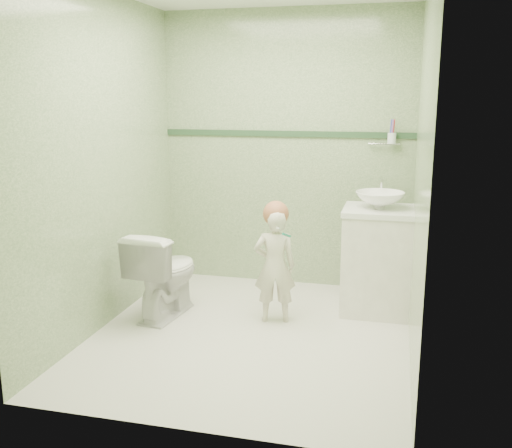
# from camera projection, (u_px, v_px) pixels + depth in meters

# --- Properties ---
(ground) EXTENTS (2.50, 2.50, 0.00)m
(ground) POSITION_uv_depth(u_px,v_px,m) (251.00, 334.00, 4.12)
(ground) COLOR silver
(ground) RESTS_ON ground
(room_shell) EXTENTS (2.50, 2.54, 2.40)m
(room_shell) POSITION_uv_depth(u_px,v_px,m) (251.00, 168.00, 3.86)
(room_shell) COLOR gray
(room_shell) RESTS_ON ground
(trim_stripe) EXTENTS (2.20, 0.02, 0.05)m
(trim_stripe) POSITION_uv_depth(u_px,v_px,m) (286.00, 134.00, 5.00)
(trim_stripe) COLOR #28462B
(trim_stripe) RESTS_ON room_shell
(vanity) EXTENTS (0.52, 0.50, 0.80)m
(vanity) POSITION_uv_depth(u_px,v_px,m) (377.00, 262.00, 4.50)
(vanity) COLOR silver
(vanity) RESTS_ON ground
(counter) EXTENTS (0.54, 0.52, 0.04)m
(counter) POSITION_uv_depth(u_px,v_px,m) (379.00, 211.00, 4.41)
(counter) COLOR white
(counter) RESTS_ON vanity
(basin) EXTENTS (0.37, 0.37, 0.13)m
(basin) POSITION_uv_depth(u_px,v_px,m) (380.00, 200.00, 4.40)
(basin) COLOR white
(basin) RESTS_ON counter
(faucet) EXTENTS (0.03, 0.13, 0.18)m
(faucet) POSITION_uv_depth(u_px,v_px,m) (381.00, 186.00, 4.55)
(faucet) COLOR silver
(faucet) RESTS_ON counter
(cup_holder) EXTENTS (0.26, 0.07, 0.21)m
(cup_holder) POSITION_uv_depth(u_px,v_px,m) (391.00, 138.00, 4.75)
(cup_holder) COLOR silver
(cup_holder) RESTS_ON room_shell
(toilet) EXTENTS (0.46, 0.71, 0.68)m
(toilet) POSITION_uv_depth(u_px,v_px,m) (165.00, 273.00, 4.43)
(toilet) COLOR white
(toilet) RESTS_ON ground
(toddler) EXTENTS (0.35, 0.27, 0.86)m
(toddler) POSITION_uv_depth(u_px,v_px,m) (275.00, 266.00, 4.29)
(toddler) COLOR beige
(toddler) RESTS_ON ground
(hair_cap) EXTENTS (0.19, 0.19, 0.19)m
(hair_cap) POSITION_uv_depth(u_px,v_px,m) (276.00, 214.00, 4.23)
(hair_cap) COLOR #A56141
(hair_cap) RESTS_ON toddler
(teal_toothbrush) EXTENTS (0.11, 0.14, 0.08)m
(teal_toothbrush) POSITION_uv_depth(u_px,v_px,m) (286.00, 234.00, 4.11)
(teal_toothbrush) COLOR #138163
(teal_toothbrush) RESTS_ON toddler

